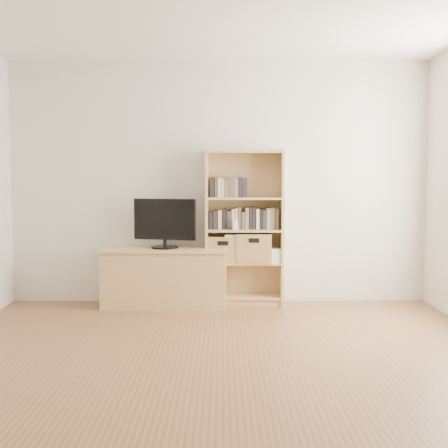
{
  "coord_description": "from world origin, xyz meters",
  "views": [
    {
      "loc": [
        0.03,
        -3.59,
        1.35
      ],
      "look_at": [
        0.05,
        1.9,
        0.9
      ],
      "focal_mm": 45.0,
      "sensor_mm": 36.0,
      "label": 1
    }
  ],
  "objects_px": {
    "tv_stand": "(165,278)",
    "baby_monitor": "(236,225)",
    "basket_left": "(224,249)",
    "bookshelf": "(244,227)",
    "basket_right": "(254,247)",
    "television": "(165,223)",
    "laptop": "(240,235)"
  },
  "relations": [
    {
      "from": "tv_stand",
      "to": "bookshelf",
      "type": "xyz_separation_m",
      "value": [
        0.84,
        0.09,
        0.53
      ]
    },
    {
      "from": "basket_right",
      "to": "laptop",
      "type": "distance_m",
      "value": 0.2
    },
    {
      "from": "bookshelf",
      "to": "laptop",
      "type": "relative_size",
      "value": 5.38
    },
    {
      "from": "baby_monitor",
      "to": "basket_left",
      "type": "distance_m",
      "value": 0.3
    },
    {
      "from": "basket_left",
      "to": "tv_stand",
      "type": "bearing_deg",
      "value": -167.23
    },
    {
      "from": "tv_stand",
      "to": "bookshelf",
      "type": "height_order",
      "value": "bookshelf"
    },
    {
      "from": "tv_stand",
      "to": "baby_monitor",
      "type": "xyz_separation_m",
      "value": [
        0.74,
        0.0,
        0.56
      ]
    },
    {
      "from": "bookshelf",
      "to": "basket_right",
      "type": "height_order",
      "value": "bookshelf"
    },
    {
      "from": "tv_stand",
      "to": "basket_right",
      "type": "bearing_deg",
      "value": 6.77
    },
    {
      "from": "basket_right",
      "to": "television",
      "type": "bearing_deg",
      "value": -172.36
    },
    {
      "from": "bookshelf",
      "to": "television",
      "type": "bearing_deg",
      "value": -172.32
    },
    {
      "from": "tv_stand",
      "to": "baby_monitor",
      "type": "relative_size",
      "value": 13.53
    },
    {
      "from": "television",
      "to": "baby_monitor",
      "type": "distance_m",
      "value": 0.74
    },
    {
      "from": "television",
      "to": "baby_monitor",
      "type": "bearing_deg",
      "value": 13.82
    },
    {
      "from": "baby_monitor",
      "to": "laptop",
      "type": "bearing_deg",
      "value": 53.28
    },
    {
      "from": "tv_stand",
      "to": "television",
      "type": "xyz_separation_m",
      "value": [
        0.0,
        0.0,
        0.58
      ]
    },
    {
      "from": "television",
      "to": "tv_stand",
      "type": "bearing_deg",
      "value": 0.0
    },
    {
      "from": "television",
      "to": "laptop",
      "type": "height_order",
      "value": "television"
    },
    {
      "from": "baby_monitor",
      "to": "basket_right",
      "type": "distance_m",
      "value": 0.32
    },
    {
      "from": "television",
      "to": "laptop",
      "type": "bearing_deg",
      "value": 18.73
    },
    {
      "from": "tv_stand",
      "to": "bookshelf",
      "type": "bearing_deg",
      "value": 7.86
    },
    {
      "from": "tv_stand",
      "to": "basket_left",
      "type": "height_order",
      "value": "basket_left"
    },
    {
      "from": "bookshelf",
      "to": "basket_right",
      "type": "distance_m",
      "value": 0.24
    },
    {
      "from": "television",
      "to": "laptop",
      "type": "xyz_separation_m",
      "value": [
        0.79,
        0.07,
        -0.13
      ]
    },
    {
      "from": "tv_stand",
      "to": "television",
      "type": "bearing_deg",
      "value": 0.0
    },
    {
      "from": "television",
      "to": "basket_left",
      "type": "bearing_deg",
      "value": 22.16
    },
    {
      "from": "basket_right",
      "to": "basket_left",
      "type": "bearing_deg",
      "value": -178.95
    },
    {
      "from": "laptop",
      "to": "basket_left",
      "type": "bearing_deg",
      "value": 176.22
    },
    {
      "from": "laptop",
      "to": "basket_right",
      "type": "bearing_deg",
      "value": 9.14
    },
    {
      "from": "bookshelf",
      "to": "baby_monitor",
      "type": "distance_m",
      "value": 0.13
    },
    {
      "from": "tv_stand",
      "to": "television",
      "type": "height_order",
      "value": "television"
    },
    {
      "from": "bookshelf",
      "to": "baby_monitor",
      "type": "xyz_separation_m",
      "value": [
        -0.09,
        -0.09,
        0.03
      ]
    }
  ]
}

